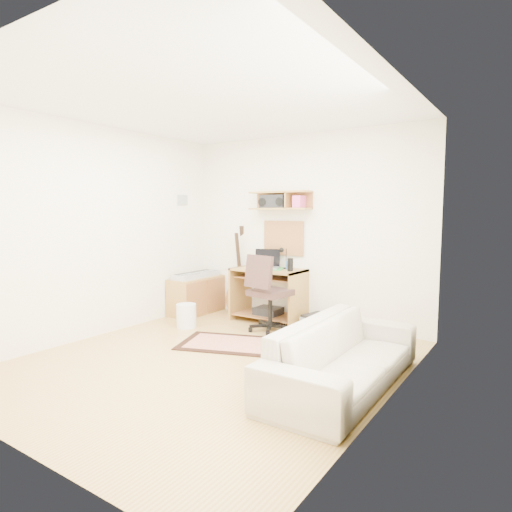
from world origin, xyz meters
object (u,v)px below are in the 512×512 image
Objects in this scene: desk at (268,295)px; task_chair at (270,293)px; cabinet at (197,295)px; printer at (322,324)px; sofa at (344,344)px.

task_chair reaches higher than desk.
desk is at bearing 8.38° from cabinet.
cabinet is at bearing -171.62° from desk.
task_chair is (0.29, -0.42, 0.13)m from desk.
cabinet is at bearing -179.44° from task_chair.
printer is at bearing 0.65° from desk.
sofa is (0.94, -1.57, 0.30)m from printer.
cabinet is (-1.48, 0.25, -0.23)m from task_chair.
printer is (2.02, 0.18, -0.19)m from cabinet.
printer is 0.24× the size of sofa.
task_chair is at bearing -55.21° from desk.
desk is at bearing -163.97° from printer.
cabinet is at bearing -159.39° from printer.
desk is 2.10× the size of printer.
desk is 0.98× the size of task_chair.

